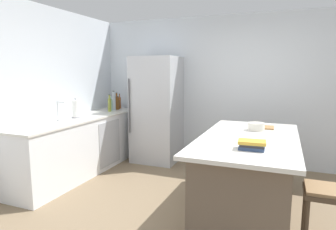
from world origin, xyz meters
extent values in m
plane|color=#7A664C|center=(0.00, 0.00, 0.00)|extent=(7.20, 7.20, 0.00)
cube|color=silver|center=(0.00, 2.25, 1.30)|extent=(6.00, 0.10, 2.60)
cube|color=silver|center=(-2.45, 0.00, 1.30)|extent=(0.10, 6.00, 2.60)
cube|color=white|center=(-2.08, 0.78, 0.44)|extent=(0.64, 2.64, 0.88)
cube|color=silver|center=(-2.08, 0.78, 0.90)|extent=(0.67, 2.67, 0.03)
cube|color=#B2B5BA|center=(-1.76, 1.11, 0.44)|extent=(0.01, 0.60, 0.74)
cube|color=brown|center=(0.58, 0.36, 0.43)|extent=(0.89, 1.84, 0.86)
cube|color=silver|center=(0.58, 0.36, 0.88)|extent=(1.05, 2.04, 0.04)
cube|color=#B7BABF|center=(-1.22, 1.84, 0.95)|extent=(0.79, 0.72, 1.89)
cylinder|color=#4C4C51|center=(-1.57, 1.46, 1.04)|extent=(0.02, 0.02, 0.95)
cylinder|color=#473828|center=(1.16, -0.11, 0.29)|extent=(0.04, 0.04, 0.58)
cube|color=#473828|center=(1.31, -0.26, 0.60)|extent=(0.36, 0.36, 0.04)
cube|color=olive|center=(1.31, -0.26, 0.64)|extent=(0.34, 0.34, 0.03)
cylinder|color=silver|center=(-2.14, 0.36, 0.92)|extent=(0.05, 0.05, 0.02)
cylinder|color=silver|center=(-2.14, 0.36, 1.07)|extent=(0.02, 0.02, 0.28)
cylinder|color=silver|center=(-2.08, 0.36, 1.19)|extent=(0.14, 0.02, 0.02)
cylinder|color=gray|center=(-2.10, 0.70, 0.92)|extent=(0.14, 0.14, 0.01)
cylinder|color=white|center=(-2.10, 0.70, 1.06)|extent=(0.11, 0.11, 0.26)
cylinder|color=gray|center=(-2.10, 0.70, 1.21)|extent=(0.02, 0.02, 0.04)
cylinder|color=#994C23|center=(-2.09, 2.00, 1.02)|extent=(0.05, 0.05, 0.22)
cylinder|color=#994C23|center=(-2.09, 2.00, 1.16)|extent=(0.02, 0.02, 0.06)
cylinder|color=black|center=(-2.09, 2.00, 1.19)|extent=(0.02, 0.02, 0.01)
cylinder|color=#5B3319|center=(-2.06, 1.90, 1.00)|extent=(0.06, 0.06, 0.17)
cylinder|color=#5B3319|center=(-2.06, 1.90, 1.11)|extent=(0.03, 0.03, 0.06)
cylinder|color=black|center=(-2.06, 1.90, 1.15)|extent=(0.03, 0.03, 0.01)
cylinder|color=brown|center=(-2.04, 1.82, 1.03)|extent=(0.09, 0.09, 0.24)
cylinder|color=brown|center=(-2.04, 1.82, 1.19)|extent=(0.03, 0.03, 0.07)
cylinder|color=black|center=(-2.04, 1.82, 1.23)|extent=(0.04, 0.04, 0.01)
cylinder|color=silver|center=(-2.05, 1.72, 1.04)|extent=(0.07, 0.07, 0.25)
cylinder|color=silver|center=(-2.05, 1.72, 1.21)|extent=(0.03, 0.03, 0.10)
cylinder|color=black|center=(-2.05, 1.72, 1.27)|extent=(0.04, 0.04, 0.01)
cylinder|color=#8CB79E|center=(-2.05, 1.62, 1.02)|extent=(0.07, 0.07, 0.21)
cylinder|color=#8CB79E|center=(-2.05, 1.62, 1.16)|extent=(0.03, 0.03, 0.07)
cylinder|color=black|center=(-2.05, 1.62, 1.20)|extent=(0.03, 0.03, 0.01)
cylinder|color=olive|center=(-2.01, 1.52, 1.03)|extent=(0.06, 0.06, 0.24)
cylinder|color=olive|center=(-2.01, 1.52, 1.18)|extent=(0.03, 0.03, 0.06)
cylinder|color=black|center=(-2.01, 1.52, 1.22)|extent=(0.03, 0.03, 0.01)
cube|color=#334770|center=(0.67, -0.19, 0.92)|extent=(0.23, 0.16, 0.03)
cube|color=#2D2D33|center=(0.67, -0.19, 0.95)|extent=(0.21, 0.15, 0.03)
cube|color=gold|center=(0.67, -0.19, 0.98)|extent=(0.27, 0.19, 0.03)
cylinder|color=silver|center=(0.62, 0.77, 0.95)|extent=(0.20, 0.20, 0.10)
cube|color=#9E7042|center=(0.67, 0.98, 0.91)|extent=(0.31, 0.24, 0.02)
camera|label=1|loc=(0.92, -2.96, 1.63)|focal=31.16mm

